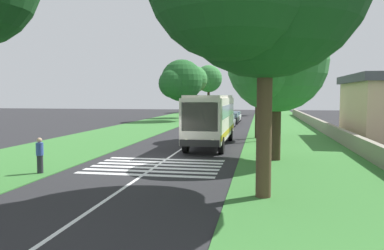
# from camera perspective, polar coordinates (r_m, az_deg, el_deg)

# --- Properties ---
(ground) EXTENTS (160.00, 160.00, 0.00)m
(ground) POSITION_cam_1_polar(r_m,az_deg,el_deg) (22.15, -4.12, -5.28)
(ground) COLOR #262628
(grass_verge_left) EXTENTS (120.00, 8.00, 0.04)m
(grass_verge_left) POSITION_cam_1_polar(r_m,az_deg,el_deg) (38.81, -10.43, -1.15)
(grass_verge_left) COLOR #387533
(grass_verge_left) RESTS_ON ground
(grass_verge_right) EXTENTS (120.00, 8.00, 0.04)m
(grass_verge_right) POSITION_cam_1_polar(r_m,az_deg,el_deg) (36.46, 14.49, -1.57)
(grass_verge_right) COLOR #387533
(grass_verge_right) RESTS_ON ground
(centre_line) EXTENTS (110.00, 0.16, 0.01)m
(centre_line) POSITION_cam_1_polar(r_m,az_deg,el_deg) (36.75, 1.64, -1.41)
(centre_line) COLOR silver
(centre_line) RESTS_ON ground
(coach_bus) EXTENTS (11.16, 2.62, 3.73)m
(coach_bus) POSITION_cam_1_polar(r_m,az_deg,el_deg) (28.47, 2.86, 1.22)
(coach_bus) COLOR silver
(coach_bus) RESTS_ON ground
(zebra_crossing) EXTENTS (4.95, 6.80, 0.01)m
(zebra_crossing) POSITION_cam_1_polar(r_m,az_deg,el_deg) (20.47, -5.35, -6.09)
(zebra_crossing) COLOR silver
(zebra_crossing) RESTS_ON ground
(trailing_car_0) EXTENTS (4.30, 1.78, 1.43)m
(trailing_car_0) POSITION_cam_1_polar(r_m,az_deg,el_deg) (45.14, 5.19, 0.49)
(trailing_car_0) COLOR gray
(trailing_car_0) RESTS_ON ground
(trailing_car_1) EXTENTS (4.30, 1.78, 1.43)m
(trailing_car_1) POSITION_cam_1_polar(r_m,az_deg,el_deg) (51.12, 5.88, 0.94)
(trailing_car_1) COLOR black
(trailing_car_1) RESTS_ON ground
(trailing_car_2) EXTENTS (4.30, 1.78, 1.43)m
(trailing_car_2) POSITION_cam_1_polar(r_m,az_deg,el_deg) (56.39, 6.31, 1.26)
(trailing_car_2) COLOR silver
(trailing_car_2) RESTS_ON ground
(trailing_minibus_0) EXTENTS (6.00, 2.14, 2.53)m
(trailing_minibus_0) POSITION_cam_1_polar(r_m,az_deg,el_deg) (64.58, 3.93, 2.45)
(trailing_minibus_0) COLOR #CC4C33
(trailing_minibus_0) RESTS_ON ground
(roadside_tree_left_1) EXTENTS (7.03, 5.94, 10.32)m
(roadside_tree_left_1) POSITION_cam_1_polar(r_m,az_deg,el_deg) (85.12, 2.33, 6.74)
(roadside_tree_left_1) COLOR #3D2D1E
(roadside_tree_left_1) RESTS_ON grass_verge_left
(roadside_tree_left_2) EXTENTS (7.27, 6.04, 8.84)m
(roadside_tree_left_2) POSITION_cam_1_polar(r_m,az_deg,el_deg) (55.80, -1.72, 6.41)
(roadside_tree_left_2) COLOR brown
(roadside_tree_left_2) RESTS_ON grass_verge_left
(roadside_tree_left_3) EXTENTS (5.42, 4.44, 8.57)m
(roadside_tree_left_3) POSITION_cam_1_polar(r_m,az_deg,el_deg) (64.27, 0.19, 6.64)
(roadside_tree_left_3) COLOR brown
(roadside_tree_left_3) RESTS_ON grass_verge_left
(roadside_tree_right_0) EXTENTS (5.87, 5.22, 9.43)m
(roadside_tree_right_0) POSITION_cam_1_polar(r_m,az_deg,el_deg) (33.88, 9.53, 9.44)
(roadside_tree_right_0) COLOR #3D2D1E
(roadside_tree_right_0) RESTS_ON grass_verge_right
(roadside_tree_right_2) EXTENTS (6.52, 5.66, 8.40)m
(roadside_tree_right_2) POSITION_cam_1_polar(r_m,az_deg,el_deg) (22.41, 12.07, 8.76)
(roadside_tree_right_2) COLOR #3D2D1E
(roadside_tree_right_2) RESTS_ON grass_verge_right
(roadside_tree_right_3) EXTENTS (7.98, 7.02, 12.30)m
(roadside_tree_right_3) POSITION_cam_1_polar(r_m,az_deg,el_deg) (74.75, 9.82, 8.12)
(roadside_tree_right_3) COLOR #3D2D1E
(roadside_tree_right_3) RESTS_ON grass_verge_right
(utility_pole) EXTENTS (0.24, 1.40, 7.00)m
(utility_pole) POSITION_cam_1_polar(r_m,az_deg,el_deg) (31.21, 9.95, 4.25)
(utility_pole) COLOR #473828
(utility_pole) RESTS_ON grass_verge_right
(roadside_wall) EXTENTS (70.00, 0.40, 1.08)m
(roadside_wall) POSITION_cam_1_polar(r_m,az_deg,el_deg) (41.75, 18.65, -0.16)
(roadside_wall) COLOR gray
(roadside_wall) RESTS_ON grass_verge_right
(pedestrian) EXTENTS (0.34, 0.34, 1.69)m
(pedestrian) POSITION_cam_1_polar(r_m,az_deg,el_deg) (19.67, -21.56, -4.14)
(pedestrian) COLOR #26262D
(pedestrian) RESTS_ON grass_verge_left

